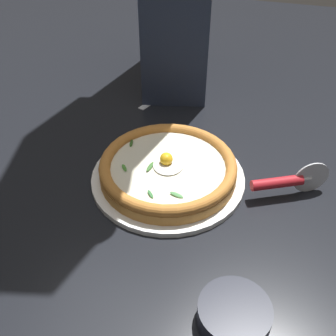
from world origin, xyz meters
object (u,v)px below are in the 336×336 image
Objects in this scene: pizza_cutter at (286,182)px; table_knife at (174,86)px; side_bowl at (234,315)px; pizza at (168,168)px.

pizza_cutter is 0.50m from table_knife.
side_bowl is 0.73m from table_knife.
pizza is 1.90× the size of pizza_cutter.
pizza_cutter is (0.30, -0.06, 0.02)m from side_bowl.
pizza is 0.24m from pizza_cutter.
table_knife is (0.68, 0.28, -0.02)m from side_bowl.
side_bowl reaches higher than table_knife.
side_bowl is 0.51× the size of table_knife.
pizza_cutter is at bearing -10.58° from side_bowl.
pizza is at bearing 94.09° from pizza_cutter.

